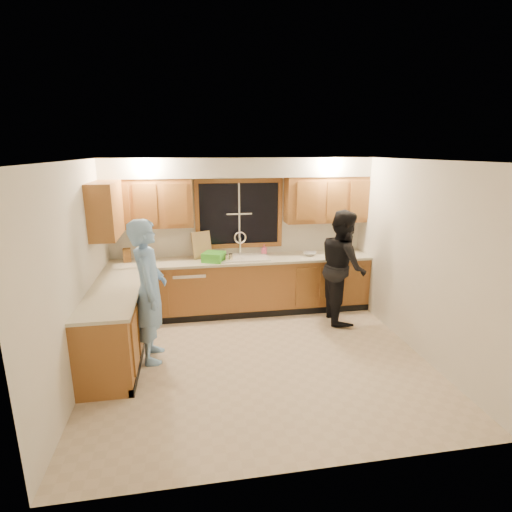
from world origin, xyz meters
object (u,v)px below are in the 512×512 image
(sink, at_px, (242,261))
(dishwasher, at_px, (190,291))
(man, at_px, (149,291))
(knife_block, at_px, (127,255))
(bowl, at_px, (310,254))
(dish_crate, at_px, (214,257))
(stove, at_px, (107,346))
(woman, at_px, (343,266))
(soap_bottle, at_px, (264,250))

(sink, bearing_deg, dishwasher, -179.01)
(man, distance_m, knife_block, 1.50)
(man, height_order, bowl, man)
(man, distance_m, dish_crate, 1.52)
(stove, distance_m, man, 0.81)
(man, bearing_deg, knife_block, 15.93)
(dishwasher, height_order, dish_crate, dish_crate)
(man, xyz_separation_m, dish_crate, (0.89, 1.23, 0.08))
(dish_crate, bearing_deg, woman, -13.22)
(dishwasher, distance_m, bowl, 2.06)
(stove, height_order, dish_crate, dish_crate)
(knife_block, xyz_separation_m, dish_crate, (1.33, -0.20, -0.03))
(sink, bearing_deg, knife_block, 177.09)
(soap_bottle, bearing_deg, dish_crate, -162.45)
(stove, bearing_deg, bowl, 31.73)
(dishwasher, bearing_deg, bowl, 0.20)
(man, relative_size, knife_block, 8.51)
(bowl, bearing_deg, knife_block, 178.07)
(dishwasher, bearing_deg, woman, -13.33)
(dishwasher, distance_m, soap_bottle, 1.40)
(bowl, bearing_deg, dishwasher, -179.80)
(stove, height_order, soap_bottle, soap_bottle)
(man, bearing_deg, sink, -46.60)
(woman, xyz_separation_m, dish_crate, (-1.96, 0.46, 0.12))
(sink, relative_size, knife_block, 4.01)
(woman, bearing_deg, knife_block, 83.83)
(dishwasher, height_order, knife_block, knife_block)
(stove, bearing_deg, sink, 45.39)
(knife_block, bearing_deg, man, -78.21)
(dishwasher, xyz_separation_m, stove, (-0.95, -1.81, 0.04))
(woman, bearing_deg, dishwasher, 81.87)
(sink, distance_m, dishwasher, 0.96)
(dishwasher, height_order, man, man)
(man, height_order, woman, man)
(knife_block, height_order, bowl, knife_block)
(sink, distance_m, man, 1.90)
(soap_bottle, relative_size, bowl, 0.82)
(sink, xyz_separation_m, stove, (-1.80, -1.82, -0.41))
(woman, relative_size, soap_bottle, 10.09)
(dish_crate, bearing_deg, soap_bottle, 17.55)
(woman, height_order, dish_crate, woman)
(man, bearing_deg, dishwasher, -22.01)
(knife_block, xyz_separation_m, soap_bottle, (2.19, 0.07, -0.02))
(man, relative_size, dish_crate, 5.86)
(dishwasher, relative_size, man, 0.45)
(sink, height_order, knife_block, sink)
(dish_crate, bearing_deg, knife_block, 171.38)
(woman, bearing_deg, stove, 116.02)
(sink, bearing_deg, dish_crate, -166.44)
(sink, xyz_separation_m, soap_bottle, (0.40, 0.16, 0.14))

